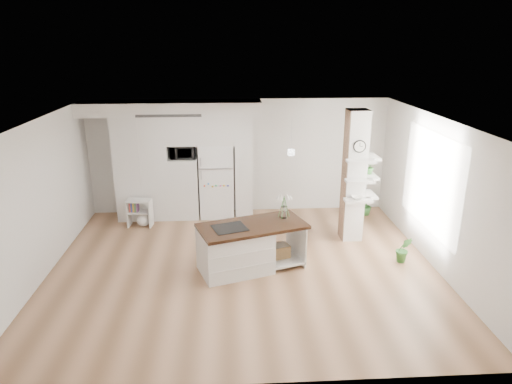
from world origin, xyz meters
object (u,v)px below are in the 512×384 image
(bookshelf, at_px, (141,214))
(floor_plant_a, at_px, (404,249))
(kitchen_island, at_px, (241,247))
(refrigerator, at_px, (217,180))

(bookshelf, height_order, floor_plant_a, bookshelf)
(kitchen_island, distance_m, floor_plant_a, 3.05)
(bookshelf, xyz_separation_m, floor_plant_a, (5.22, -2.06, -0.02))
(kitchen_island, bearing_deg, refrigerator, 81.45)
(kitchen_island, relative_size, bookshelf, 3.34)
(refrigerator, bearing_deg, floor_plant_a, -36.87)
(floor_plant_a, bearing_deg, kitchen_island, -177.72)
(refrigerator, relative_size, floor_plant_a, 3.37)
(bookshelf, relative_size, floor_plant_a, 1.20)
(floor_plant_a, bearing_deg, refrigerator, 143.13)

